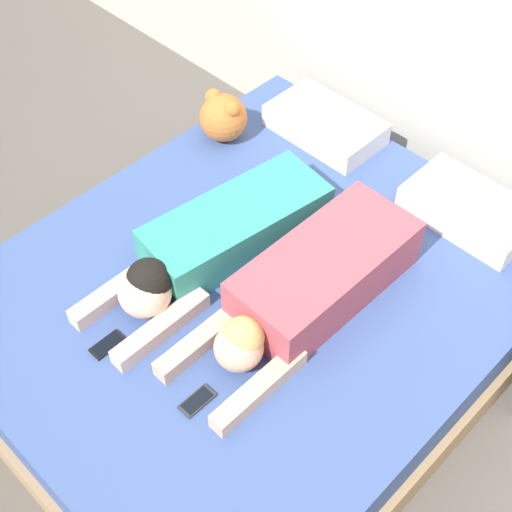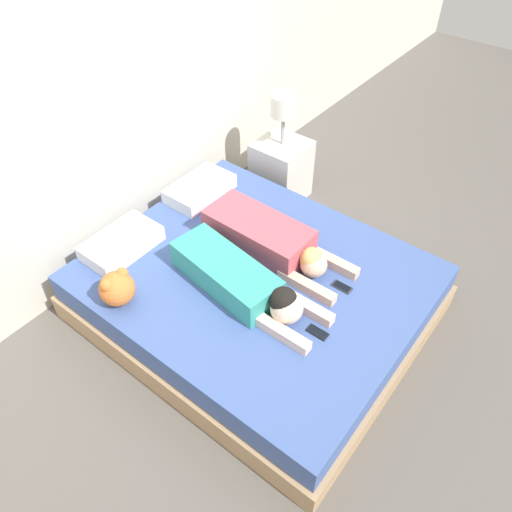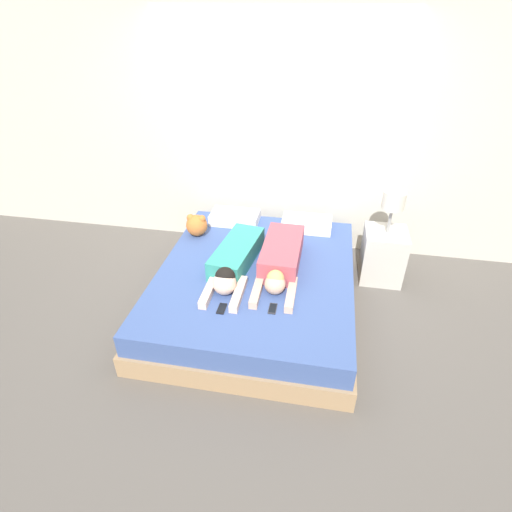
{
  "view_description": "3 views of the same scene",
  "coord_description": "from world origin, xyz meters",
  "px_view_note": "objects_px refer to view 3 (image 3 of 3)",
  "views": [
    {
      "loc": [
        1.25,
        -1.27,
        2.62
      ],
      "look_at": [
        0.0,
        0.0,
        0.56
      ],
      "focal_mm": 50.0,
      "sensor_mm": 36.0,
      "label": 1
    },
    {
      "loc": [
        -1.84,
        -1.44,
        2.83
      ],
      "look_at": [
        0.0,
        0.0,
        0.56
      ],
      "focal_mm": 35.0,
      "sensor_mm": 36.0,
      "label": 2
    },
    {
      "loc": [
        0.55,
        -3.01,
        2.56
      ],
      "look_at": [
        0.0,
        0.0,
        0.56
      ],
      "focal_mm": 28.0,
      "sensor_mm": 36.0,
      "label": 3
    }
  ],
  "objects_px": {
    "pillow_head_left": "(235,217)",
    "plush_toy": "(197,225)",
    "bed": "(256,287)",
    "cell_phone_right": "(273,309)",
    "person_right": "(281,259)",
    "pillow_head_right": "(307,224)",
    "cell_phone_left": "(222,309)",
    "nightstand": "(383,251)",
    "person_left": "(234,261)"
  },
  "relations": [
    {
      "from": "nightstand",
      "to": "person_right",
      "type": "bearing_deg",
      "value": -148.64
    },
    {
      "from": "bed",
      "to": "cell_phone_left",
      "type": "relative_size",
      "value": 16.82
    },
    {
      "from": "person_left",
      "to": "cell_phone_left",
      "type": "xyz_separation_m",
      "value": [
        0.03,
        -0.56,
        -0.09
      ]
    },
    {
      "from": "cell_phone_left",
      "to": "pillow_head_right",
      "type": "bearing_deg",
      "value": 68.76
    },
    {
      "from": "person_right",
      "to": "nightstand",
      "type": "height_order",
      "value": "nightstand"
    },
    {
      "from": "plush_toy",
      "to": "cell_phone_right",
      "type": "bearing_deg",
      "value": -47.47
    },
    {
      "from": "pillow_head_left",
      "to": "person_right",
      "type": "height_order",
      "value": "person_right"
    },
    {
      "from": "pillow_head_left",
      "to": "pillow_head_right",
      "type": "bearing_deg",
      "value": 0.0
    },
    {
      "from": "cell_phone_left",
      "to": "cell_phone_right",
      "type": "xyz_separation_m",
      "value": [
        0.41,
        0.08,
        0.0
      ]
    },
    {
      "from": "pillow_head_left",
      "to": "nightstand",
      "type": "relative_size",
      "value": 0.54
    },
    {
      "from": "pillow_head_left",
      "to": "person_right",
      "type": "xyz_separation_m",
      "value": [
        0.62,
        -0.82,
        0.05
      ]
    },
    {
      "from": "person_right",
      "to": "cell_phone_left",
      "type": "distance_m",
      "value": 0.78
    },
    {
      "from": "person_left",
      "to": "cell_phone_left",
      "type": "relative_size",
      "value": 8.74
    },
    {
      "from": "person_right",
      "to": "person_left",
      "type": "bearing_deg",
      "value": -165.71
    },
    {
      "from": "cell_phone_left",
      "to": "plush_toy",
      "type": "relative_size",
      "value": 0.55
    },
    {
      "from": "pillow_head_right",
      "to": "cell_phone_left",
      "type": "bearing_deg",
      "value": -111.24
    },
    {
      "from": "person_right",
      "to": "cell_phone_right",
      "type": "xyz_separation_m",
      "value": [
        0.01,
        -0.59,
        -0.1
      ]
    },
    {
      "from": "pillow_head_right",
      "to": "cell_phone_right",
      "type": "xyz_separation_m",
      "value": [
        -0.17,
        -1.41,
        -0.05
      ]
    },
    {
      "from": "cell_phone_left",
      "to": "pillow_head_left",
      "type": "bearing_deg",
      "value": 98.77
    },
    {
      "from": "person_left",
      "to": "pillow_head_left",
      "type": "bearing_deg",
      "value": 102.39
    },
    {
      "from": "pillow_head_left",
      "to": "cell_phone_left",
      "type": "height_order",
      "value": "pillow_head_left"
    },
    {
      "from": "person_right",
      "to": "nightstand",
      "type": "bearing_deg",
      "value": 31.36
    },
    {
      "from": "person_left",
      "to": "cell_phone_right",
      "type": "distance_m",
      "value": 0.66
    },
    {
      "from": "plush_toy",
      "to": "person_right",
      "type": "bearing_deg",
      "value": -25.88
    },
    {
      "from": "person_right",
      "to": "cell_phone_left",
      "type": "bearing_deg",
      "value": -120.56
    },
    {
      "from": "pillow_head_left",
      "to": "nightstand",
      "type": "distance_m",
      "value": 1.65
    },
    {
      "from": "bed",
      "to": "person_left",
      "type": "xyz_separation_m",
      "value": [
        -0.2,
        -0.04,
        0.31
      ]
    },
    {
      "from": "cell_phone_left",
      "to": "nightstand",
      "type": "distance_m",
      "value": 1.9
    },
    {
      "from": "bed",
      "to": "cell_phone_right",
      "type": "distance_m",
      "value": 0.62
    },
    {
      "from": "cell_phone_right",
      "to": "plush_toy",
      "type": "distance_m",
      "value": 1.44
    },
    {
      "from": "cell_phone_left",
      "to": "nightstand",
      "type": "relative_size",
      "value": 0.13
    },
    {
      "from": "pillow_head_right",
      "to": "person_right",
      "type": "distance_m",
      "value": 0.84
    },
    {
      "from": "person_right",
      "to": "nightstand",
      "type": "xyz_separation_m",
      "value": [
        1.0,
        0.61,
        -0.19
      ]
    },
    {
      "from": "pillow_head_right",
      "to": "cell_phone_left",
      "type": "height_order",
      "value": "pillow_head_right"
    },
    {
      "from": "person_right",
      "to": "cell_phone_right",
      "type": "distance_m",
      "value": 0.6
    },
    {
      "from": "person_left",
      "to": "pillow_head_right",
      "type": "bearing_deg",
      "value": 56.85
    },
    {
      "from": "pillow_head_left",
      "to": "plush_toy",
      "type": "xyz_separation_m",
      "value": [
        -0.33,
        -0.35,
        0.06
      ]
    },
    {
      "from": "person_right",
      "to": "cell_phone_right",
      "type": "bearing_deg",
      "value": -88.58
    },
    {
      "from": "pillow_head_right",
      "to": "nightstand",
      "type": "distance_m",
      "value": 0.86
    },
    {
      "from": "pillow_head_right",
      "to": "nightstand",
      "type": "height_order",
      "value": "nightstand"
    },
    {
      "from": "pillow_head_left",
      "to": "pillow_head_right",
      "type": "height_order",
      "value": "same"
    },
    {
      "from": "cell_phone_right",
      "to": "plush_toy",
      "type": "height_order",
      "value": "plush_toy"
    },
    {
      "from": "plush_toy",
      "to": "person_left",
      "type": "bearing_deg",
      "value": -46.93
    },
    {
      "from": "cell_phone_right",
      "to": "nightstand",
      "type": "distance_m",
      "value": 1.56
    },
    {
      "from": "nightstand",
      "to": "pillow_head_left",
      "type": "bearing_deg",
      "value": 172.83
    },
    {
      "from": "bed",
      "to": "nightstand",
      "type": "relative_size",
      "value": 2.21
    },
    {
      "from": "pillow_head_left",
      "to": "plush_toy",
      "type": "bearing_deg",
      "value": -133.03
    },
    {
      "from": "person_right",
      "to": "cell_phone_right",
      "type": "relative_size",
      "value": 8.44
    },
    {
      "from": "person_left",
      "to": "nightstand",
      "type": "xyz_separation_m",
      "value": [
        1.43,
        0.72,
        -0.18
      ]
    },
    {
      "from": "pillow_head_left",
      "to": "cell_phone_right",
      "type": "bearing_deg",
      "value": -65.63
    }
  ]
}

